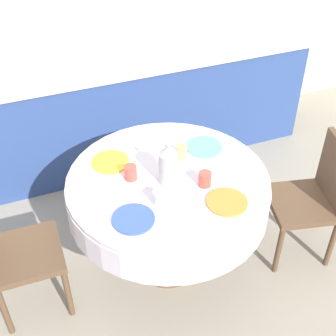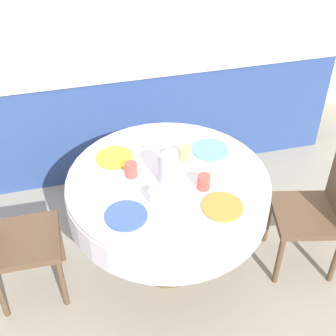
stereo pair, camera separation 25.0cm
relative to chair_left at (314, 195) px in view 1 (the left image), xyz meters
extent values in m
plane|color=#9E937F|center=(-0.91, 0.20, -0.48)|extent=(12.00, 12.00, 0.00)
cube|color=#2D4784|center=(-0.91, 1.47, -0.05)|extent=(3.20, 0.60, 0.86)
cube|color=beige|center=(-0.91, 1.47, 0.40)|extent=(3.24, 0.64, 0.04)
cylinder|color=brown|center=(-0.91, 0.20, -0.46)|extent=(0.44, 0.44, 0.04)
cylinder|color=brown|center=(-0.91, 0.20, -0.20)|extent=(0.11, 0.11, 0.47)
cylinder|color=silver|center=(-0.91, 0.20, 0.13)|extent=(1.18, 1.18, 0.18)
cylinder|color=silver|center=(-0.91, 0.20, 0.23)|extent=(1.17, 1.17, 0.03)
cube|color=brown|center=(-0.07, 0.02, -0.06)|extent=(0.48, 0.48, 0.04)
cube|color=brown|center=(0.11, -0.02, 0.17)|extent=(0.12, 0.38, 0.42)
cylinder|color=brown|center=(-0.28, -0.12, -0.28)|extent=(0.04, 0.04, 0.39)
cylinder|color=brown|center=(-0.21, 0.23, -0.28)|extent=(0.04, 0.04, 0.39)
cylinder|color=brown|center=(0.06, -0.19, -0.28)|extent=(0.04, 0.04, 0.39)
cylinder|color=brown|center=(0.14, 0.15, -0.28)|extent=(0.04, 0.04, 0.39)
cube|color=brown|center=(-1.76, 0.22, -0.06)|extent=(0.41, 0.41, 0.04)
cylinder|color=brown|center=(-1.58, 0.39, -0.28)|extent=(0.04, 0.04, 0.39)
cylinder|color=brown|center=(-1.59, 0.04, -0.28)|extent=(0.04, 0.04, 0.39)
cylinder|color=brown|center=(-1.94, 0.40, -0.28)|extent=(0.04, 0.04, 0.39)
cylinder|color=brown|center=(-1.94, 0.05, -0.28)|extent=(0.04, 0.04, 0.39)
cylinder|color=#3856AD|center=(-1.19, -0.04, 0.25)|extent=(0.22, 0.22, 0.01)
cylinder|color=white|center=(-1.02, 0.03, 0.29)|extent=(0.07, 0.07, 0.09)
cylinder|color=orange|center=(-0.68, -0.10, 0.25)|extent=(0.22, 0.22, 0.01)
cylinder|color=#CC4C3D|center=(-0.73, 0.08, 0.29)|extent=(0.07, 0.07, 0.09)
cylinder|color=yellow|center=(-1.17, 0.47, 0.25)|extent=(0.22, 0.22, 0.01)
cylinder|color=#CC4C3D|center=(-1.10, 0.29, 0.29)|extent=(0.07, 0.07, 0.09)
cylinder|color=#60BCB7|center=(-0.59, 0.40, 0.25)|extent=(0.22, 0.22, 0.01)
cylinder|color=#DBB766|center=(-0.76, 0.36, 0.29)|extent=(0.07, 0.07, 0.09)
cylinder|color=#B2B2B7|center=(-0.91, 0.18, 0.35)|extent=(0.11, 0.11, 0.20)
cone|color=#B2B2B7|center=(-0.91, 0.18, 0.47)|extent=(0.10, 0.10, 0.05)
sphere|color=#B2B2B7|center=(-0.91, 0.18, 0.51)|extent=(0.03, 0.03, 0.03)
camera|label=1|loc=(-1.65, -1.70, 1.97)|focal=50.00mm
camera|label=2|loc=(-1.41, -1.78, 1.97)|focal=50.00mm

